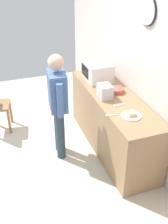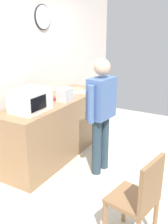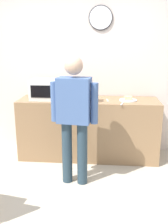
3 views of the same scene
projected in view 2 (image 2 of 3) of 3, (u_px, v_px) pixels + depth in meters
The scene contains 11 objects.
ground_plane at pixel (123, 180), 3.57m from camera, with size 6.00×6.00×0.00m, color beige.
back_wall at pixel (28, 76), 3.90m from camera, with size 5.40×0.13×2.60m.
kitchen_counter at pixel (58, 128), 4.15m from camera, with size 2.14×0.62×0.94m, color #93704C.
microwave at pixel (30, 100), 3.43m from camera, with size 0.50×0.39×0.30m.
sandwich_plate at pixel (78, 91), 4.48m from camera, with size 0.26×0.26×0.06m.
salad_bowl at pixel (48, 98), 3.95m from camera, with size 0.22×0.22×0.06m, color #C64C42.
toaster at pixel (65, 95), 3.90m from camera, with size 0.22×0.18×0.20m, color silver.
fork_utensil at pixel (70, 96), 4.22m from camera, with size 0.17×0.02×0.01m, color silver.
spoon_utensil at pixel (87, 94), 4.29m from camera, with size 0.17×0.02×0.01m, color silver.
person_standing at pixel (101, 109), 3.52m from camera, with size 0.59×0.29×1.63m.
wooden_chair at pixel (139, 198), 2.37m from camera, with size 0.47×0.47×0.94m.
Camera 2 is at (-2.95, -1.04, 2.03)m, focal length 41.42 mm.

